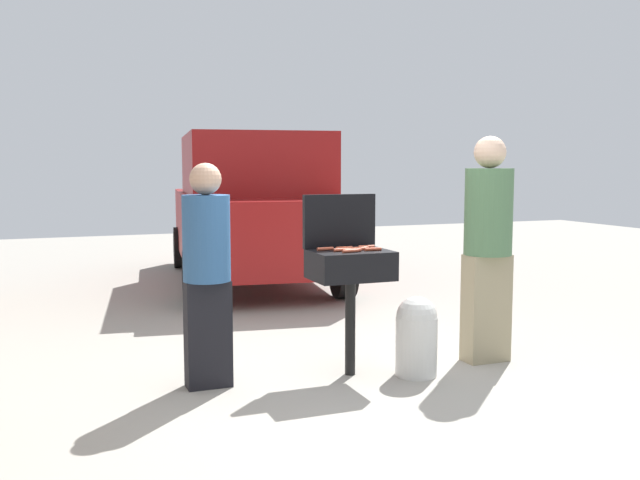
% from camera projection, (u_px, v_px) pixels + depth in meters
% --- Properties ---
extents(ground_plane, '(24.00, 24.00, 0.00)m').
position_uv_depth(ground_plane, '(357.00, 382.00, 5.25)').
color(ground_plane, '#9E998E').
extents(bbq_grill, '(0.60, 0.44, 0.97)m').
position_uv_depth(bbq_grill, '(350.00, 270.00, 5.35)').
color(bbq_grill, black).
rests_on(bbq_grill, ground).
extents(grill_lid_open, '(0.60, 0.05, 0.42)m').
position_uv_depth(grill_lid_open, '(339.00, 221.00, 5.52)').
color(grill_lid_open, black).
rests_on(grill_lid_open, bbq_grill).
extents(hot_dog_0, '(0.13, 0.04, 0.03)m').
position_uv_depth(hot_dog_0, '(373.00, 249.00, 5.32)').
color(hot_dog_0, '#AD4228').
rests_on(hot_dog_0, bbq_grill).
extents(hot_dog_1, '(0.13, 0.04, 0.03)m').
position_uv_depth(hot_dog_1, '(350.00, 251.00, 5.22)').
color(hot_dog_1, '#B74C33').
rests_on(hot_dog_1, bbq_grill).
extents(hot_dog_2, '(0.13, 0.03, 0.03)m').
position_uv_depth(hot_dog_2, '(344.00, 248.00, 5.39)').
color(hot_dog_2, '#B74C33').
rests_on(hot_dog_2, bbq_grill).
extents(hot_dog_3, '(0.13, 0.03, 0.03)m').
position_uv_depth(hot_dog_3, '(325.00, 249.00, 5.35)').
color(hot_dog_3, '#B74C33').
rests_on(hot_dog_3, bbq_grill).
extents(hot_dog_4, '(0.13, 0.03, 0.03)m').
position_uv_depth(hot_dog_4, '(344.00, 249.00, 5.34)').
color(hot_dog_4, '#AD4228').
rests_on(hot_dog_4, bbq_grill).
extents(hot_dog_5, '(0.13, 0.03, 0.03)m').
position_uv_depth(hot_dog_5, '(361.00, 248.00, 5.38)').
color(hot_dog_5, '#C6593D').
rests_on(hot_dog_5, bbq_grill).
extents(hot_dog_6, '(0.13, 0.03, 0.03)m').
position_uv_depth(hot_dog_6, '(342.00, 250.00, 5.28)').
color(hot_dog_6, '#B74C33').
rests_on(hot_dog_6, bbq_grill).
extents(hot_dog_7, '(0.13, 0.03, 0.03)m').
position_uv_depth(hot_dog_7, '(353.00, 250.00, 5.25)').
color(hot_dog_7, '#B74C33').
rests_on(hot_dog_7, bbq_grill).
extents(hot_dog_8, '(0.13, 0.03, 0.03)m').
position_uv_depth(hot_dog_8, '(358.00, 249.00, 5.34)').
color(hot_dog_8, '#C6593D').
rests_on(hot_dog_8, bbq_grill).
extents(hot_dog_9, '(0.13, 0.04, 0.03)m').
position_uv_depth(hot_dog_9, '(366.00, 247.00, 5.48)').
color(hot_dog_9, '#C6593D').
rests_on(hot_dog_9, bbq_grill).
extents(propane_tank, '(0.32, 0.32, 0.62)m').
position_uv_depth(propane_tank, '(417.00, 334.00, 5.39)').
color(propane_tank, silver).
rests_on(propane_tank, ground).
extents(person_left, '(0.34, 0.34, 1.63)m').
position_uv_depth(person_left, '(207.00, 267.00, 5.06)').
color(person_left, black).
rests_on(person_left, ground).
extents(person_right, '(0.39, 0.39, 1.85)m').
position_uv_depth(person_right, '(488.00, 241.00, 5.72)').
color(person_right, gray).
rests_on(person_right, ground).
extents(parked_minivan, '(2.50, 4.61, 2.02)m').
position_uv_depth(parked_minivan, '(252.00, 208.00, 9.67)').
color(parked_minivan, maroon).
rests_on(parked_minivan, ground).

